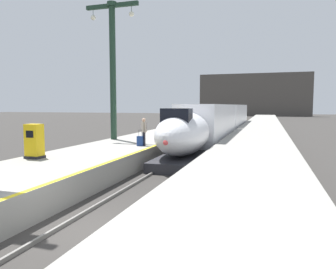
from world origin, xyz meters
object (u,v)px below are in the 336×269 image
at_px(rolling_suitcase, 140,141).
at_px(ticket_machine_yellow, 34,142).
at_px(station_column_mid, 113,58).
at_px(passenger_near_edge, 144,130).
at_px(highspeed_train_main, 220,121).

distance_m(rolling_suitcase, ticket_machine_yellow, 6.43).
height_order(rolling_suitcase, ticket_machine_yellow, ticket_machine_yellow).
distance_m(station_column_mid, passenger_near_edge, 6.60).
bearing_deg(passenger_near_edge, ticket_machine_yellow, -118.55).
bearing_deg(station_column_mid, passenger_near_edge, -39.18).
bearing_deg(passenger_near_edge, station_column_mid, 140.82).
height_order(station_column_mid, ticket_machine_yellow, station_column_mid).
distance_m(passenger_near_edge, rolling_suitcase, 0.72).
height_order(station_column_mid, rolling_suitcase, station_column_mid).
relative_size(station_column_mid, ticket_machine_yellow, 6.06).
bearing_deg(station_column_mid, highspeed_train_main, 65.20).
xyz_separation_m(rolling_suitcase, ticket_machine_yellow, (-2.97, -5.69, 0.44)).
xyz_separation_m(highspeed_train_main, station_column_mid, (-5.90, -12.77, 4.93)).
bearing_deg(rolling_suitcase, highspeed_train_main, 80.69).
xyz_separation_m(passenger_near_edge, ticket_machine_yellow, (-3.16, -5.81, -0.25)).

